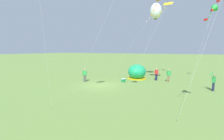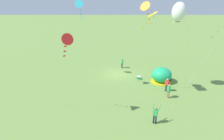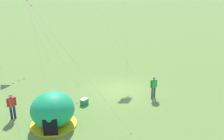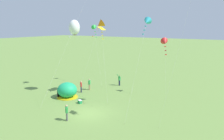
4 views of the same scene
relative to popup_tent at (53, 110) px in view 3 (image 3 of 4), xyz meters
The scene contains 5 objects.
ground_plane 6.76m from the popup_tent, 24.80° to the right, with size 300.00×300.00×0.00m, color olive.
popup_tent is the anchor object (origin of this frame).
cooler_box 3.23m from the popup_tent, 17.05° to the right, with size 0.63×0.53×0.44m.
person_strolling 7.61m from the popup_tent, 46.95° to the right, with size 0.42×0.48×1.72m.
person_with_toddler 2.82m from the popup_tent, 88.21° to the left, with size 0.45×0.44×1.72m.
Camera 3 is at (-18.84, -3.88, 8.48)m, focal length 42.00 mm.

